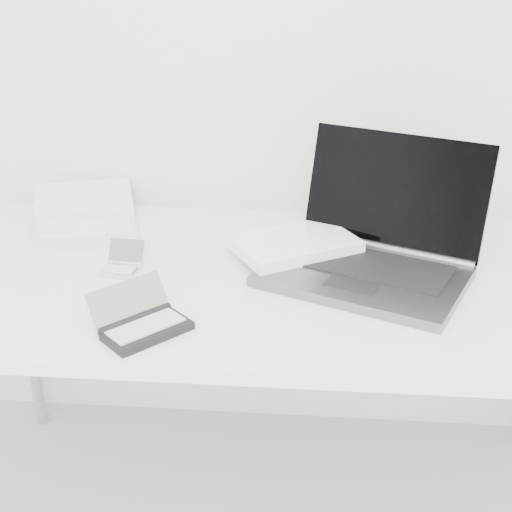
# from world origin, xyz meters

# --- Properties ---
(desk) EXTENTS (1.60, 0.80, 0.73)m
(desk) POSITION_xyz_m (0.00, 1.55, 0.68)
(desk) COLOR white
(desk) RESTS_ON ground
(laptop_large) EXTENTS (0.60, 0.51, 0.28)m
(laptop_large) POSITION_xyz_m (0.19, 1.59, 0.78)
(laptop_large) COLOR slate
(laptop_large) RESTS_ON desk
(netbook_open_white) EXTENTS (0.35, 0.40, 0.07)m
(netbook_open_white) POSITION_xyz_m (-0.50, 1.77, 0.75)
(netbook_open_white) COLOR silver
(netbook_open_white) RESTS_ON desk
(pda_silver) EXTENTS (0.09, 0.10, 0.06)m
(pda_silver) POSITION_xyz_m (-0.34, 1.53, 0.74)
(pda_silver) COLOR silver
(pda_silver) RESTS_ON desk
(palmtop_charcoal) EXTENTS (0.21, 0.21, 0.08)m
(palmtop_charcoal) POSITION_xyz_m (-0.23, 1.28, 0.75)
(palmtop_charcoal) COLOR black
(palmtop_charcoal) RESTS_ON desk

